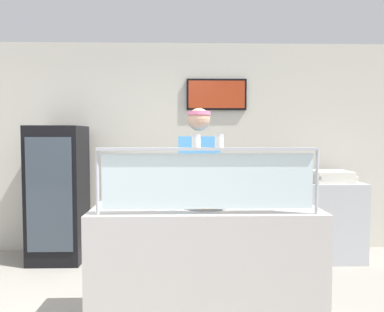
{
  "coord_description": "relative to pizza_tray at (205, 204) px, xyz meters",
  "views": [
    {
      "loc": [
        0.69,
        -2.55,
        1.51
      ],
      "look_at": [
        0.77,
        0.36,
        1.35
      ],
      "focal_mm": 35.03,
      "sensor_mm": 36.0,
      "label": 1
    }
  ],
  "objects": [
    {
      "name": "ground_plane",
      "position": [
        0.0,
        0.64,
        -0.97
      ],
      "size": [
        12.0,
        12.0,
        0.0
      ],
      "primitive_type": "plane",
      "color": "gray",
      "rests_on": "ground"
    },
    {
      "name": "shop_rear_unit",
      "position": [
        0.0,
        2.03,
        0.39
      ],
      "size": [
        6.15,
        0.13,
        2.7
      ],
      "color": "beige",
      "rests_on": "ground"
    },
    {
      "name": "serving_counter",
      "position": [
        0.0,
        -0.03,
        -0.49
      ],
      "size": [
        1.75,
        0.66,
        0.95
      ],
      "primitive_type": "cube",
      "color": "#BCB7B2",
      "rests_on": "ground"
    },
    {
      "name": "sneeze_guard",
      "position": [
        0.0,
        -0.3,
        0.28
      ],
      "size": [
        1.57,
        0.06,
        0.47
      ],
      "color": "#B2B5BC",
      "rests_on": "serving_counter"
    },
    {
      "name": "pizza_tray",
      "position": [
        0.0,
        0.0,
        0.0
      ],
      "size": [
        0.41,
        0.41,
        0.04
      ],
      "color": "#9EA0A8",
      "rests_on": "serving_counter"
    },
    {
      "name": "pizza_server",
      "position": [
        -0.04,
        -0.02,
        0.02
      ],
      "size": [
        0.13,
        0.29,
        0.01
      ],
      "primitive_type": "cube",
      "rotation": [
        0.0,
        0.0,
        -0.2
      ],
      "color": "#ADAFB7",
      "rests_on": "pizza_tray"
    },
    {
      "name": "parmesan_shaker",
      "position": [
        -0.08,
        -0.3,
        0.5
      ],
      "size": [
        0.06,
        0.06,
        0.09
      ],
      "color": "white",
      "rests_on": "sneeze_guard"
    },
    {
      "name": "pepper_flake_shaker",
      "position": [
        0.08,
        -0.3,
        0.5
      ],
      "size": [
        0.06,
        0.06,
        0.09
      ],
      "color": "white",
      "rests_on": "sneeze_guard"
    },
    {
      "name": "worker_figure",
      "position": [
        -0.02,
        0.55,
        0.04
      ],
      "size": [
        0.41,
        0.5,
        1.76
      ],
      "color": "#23232D",
      "rests_on": "ground"
    },
    {
      "name": "drink_fridge",
      "position": [
        -1.67,
        1.58,
        -0.16
      ],
      "size": [
        0.61,
        0.62,
        1.62
      ],
      "color": "black",
      "rests_on": "ground"
    },
    {
      "name": "prep_shelf",
      "position": [
        1.62,
        1.54,
        -0.49
      ],
      "size": [
        0.7,
        0.55,
        0.95
      ],
      "primitive_type": "cube",
      "color": "#B7BABF",
      "rests_on": "ground"
    },
    {
      "name": "pizza_box_stack",
      "position": [
        1.62,
        1.54,
        0.05
      ],
      "size": [
        0.46,
        0.44,
        0.14
      ],
      "color": "silver",
      "rests_on": "prep_shelf"
    }
  ]
}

